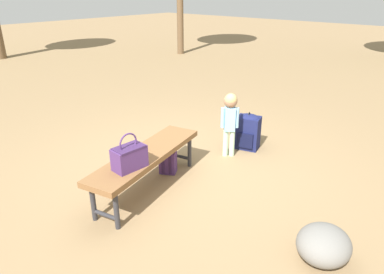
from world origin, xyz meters
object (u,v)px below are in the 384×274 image
backpack_large (248,130)px  backpack_small (168,160)px  park_bench (147,158)px  trail_rock (324,245)px  child_standing (230,115)px  handbag (129,156)px

backpack_large → backpack_small: (-1.22, 0.34, -0.10)m
park_bench → trail_rock: bearing=-84.0°
child_standing → handbag: bearing=178.6°
handbag → backpack_large: handbag is taller
park_bench → handbag: handbag is taller
backpack_large → trail_rock: 2.20m
backpack_small → trail_rock: bearing=-96.4°
handbag → child_standing: child_standing is taller
backpack_small → trail_rock: (-0.22, -1.99, -0.01)m
park_bench → trail_rock: size_ratio=3.52×
child_standing → trail_rock: size_ratio=1.83×
park_bench → backpack_small: bearing=14.2°
handbag → trail_rock: bearing=-73.1°
handbag → trail_rock: size_ratio=0.79×
backpack_small → trail_rock: size_ratio=0.69×
handbag → park_bench: bearing=21.8°
backpack_large → child_standing: bearing=171.5°
child_standing → backpack_large: bearing=-8.5°
park_bench → handbag: 0.40m
park_bench → child_standing: 1.30m
backpack_small → backpack_large: bearing=-15.3°
park_bench → trail_rock: 1.91m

